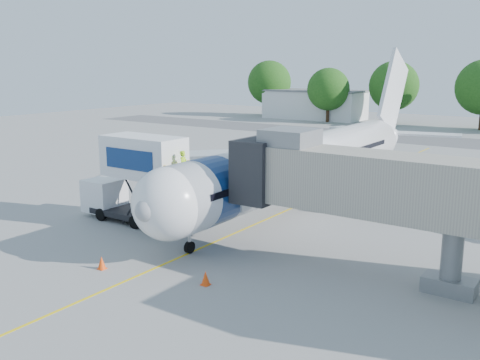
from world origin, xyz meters
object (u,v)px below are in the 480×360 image
Objects in this scene: jet_bridge at (355,183)px; ground_tug at (85,307)px; aircraft at (311,161)px; catering_hiloader at (137,179)px.

ground_tug is at bearing -118.63° from jet_bridge.
ground_tug is at bearing -84.78° from aircraft.
aircraft is 2.71× the size of jet_bridge.
ground_tug is at bearing -52.89° from catering_hiloader.
catering_hiloader is at bearing -179.99° from jet_bridge.
aircraft reaches higher than catering_hiloader.
jet_bridge is 3.35× the size of ground_tug.
aircraft is 12.77m from catering_hiloader.
catering_hiloader reaches higher than ground_tug.
catering_hiloader is 13.86m from ground_tug.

